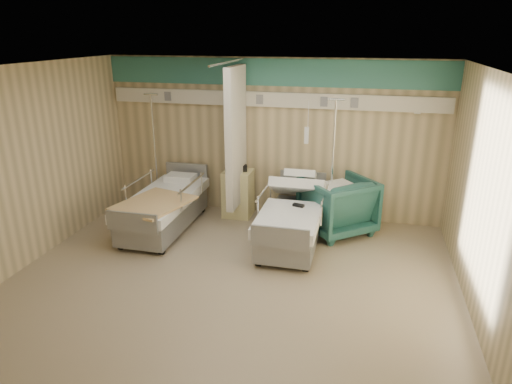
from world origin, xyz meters
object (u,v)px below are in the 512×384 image
Objects in this scene: bedside_cabinet at (238,193)px; visitor_armchair at (337,205)px; bed_right at (292,224)px; bed_left at (164,212)px; iv_stand_right at (330,204)px; iv_stand_left at (158,185)px.

bedside_cabinet is 1.83m from visitor_armchair.
bed_right is at bearing 3.10° from visitor_armchair.
iv_stand_right is (2.73, 0.70, 0.14)m from bed_left.
visitor_armchair is (2.85, 0.60, 0.16)m from bed_left.
visitor_armchair reaches higher than bed_right.
bed_left is 2.06× the size of visitor_armchair.
iv_stand_right is at bearing 53.10° from bed_right.
bed_left is 2.92m from visitor_armchair.
visitor_armchair reaches higher than bedside_cabinet.
bed_left is (-2.20, 0.00, 0.00)m from bed_right.
iv_stand_left is at bearing 175.81° from iv_stand_right.
iv_stand_left is at bearing 161.12° from bed_right.
bed_left is at bearing -139.40° from bedside_cabinet.
iv_stand_right is at bearing -79.26° from visitor_armchair.
iv_stand_left reaches higher than visitor_armchair.
visitor_armchair is 0.16m from iv_stand_right.
iv_stand_right reaches higher than iv_stand_left.
bedside_cabinet is 0.38× the size of iv_stand_right.
iv_stand_left reaches higher than bedside_cabinet.
bedside_cabinet is (-1.15, 0.90, 0.11)m from bed_right.
bed_left is 2.82m from iv_stand_right.
visitor_armchair is at bearing 11.89° from bed_left.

